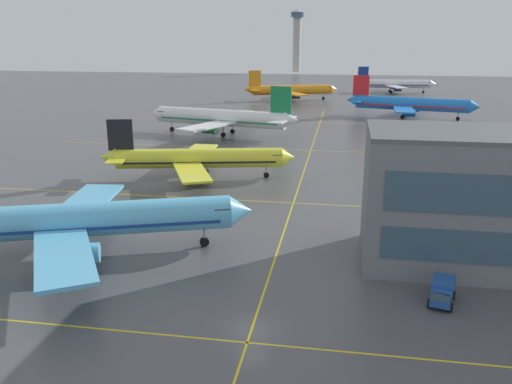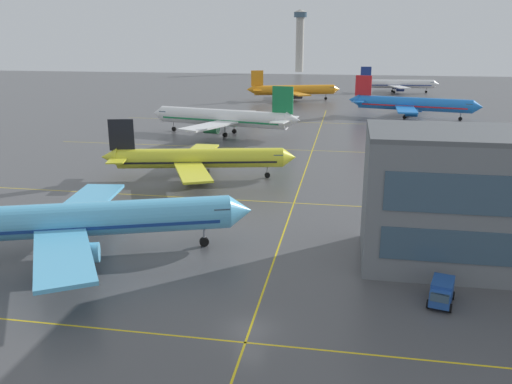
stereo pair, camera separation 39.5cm
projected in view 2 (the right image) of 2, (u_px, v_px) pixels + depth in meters
name	position (u px, v px, depth m)	size (l,w,h in m)	color
ground_plane	(250.00, 330.00, 44.73)	(600.00, 600.00, 0.00)	#4C4C4F
airliner_front_gate	(81.00, 220.00, 59.06)	(37.20, 31.84, 11.90)	#5BB7E5
airliner_second_row	(198.00, 159.00, 90.66)	(33.11, 28.11, 10.36)	yellow
airliner_third_row	(224.00, 118.00, 130.19)	(39.69, 33.70, 12.42)	white
airliner_far_left_stand	(412.00, 104.00, 157.02)	(38.32, 32.57, 12.01)	blue
airliner_far_right_stand	(293.00, 90.00, 199.62)	(35.00, 29.93, 11.16)	orange
airliner_distant_taxiway	(397.00, 84.00, 225.39)	(34.83, 29.92, 10.82)	white
taxiway_markings	(305.00, 172.00, 96.06)	(115.44, 165.32, 0.01)	yellow
service_truck_red_van	(442.00, 292.00, 48.77)	(2.97, 4.44, 2.10)	#1E4793
control_tower	(300.00, 36.00, 347.15)	(8.82, 8.82, 39.55)	#ADA89E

